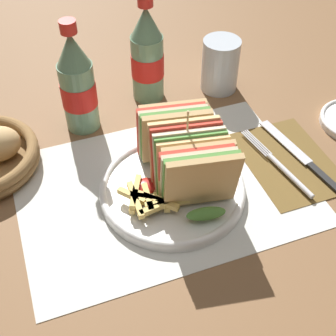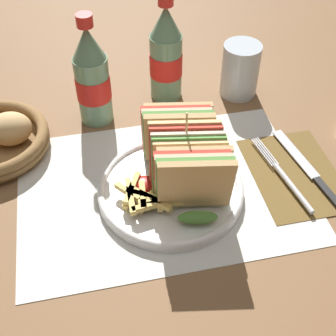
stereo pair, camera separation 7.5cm
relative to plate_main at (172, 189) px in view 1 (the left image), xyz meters
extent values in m
plane|color=brown|center=(0.02, -0.01, -0.01)|extent=(4.00, 4.00, 0.00)
cube|color=silver|center=(-0.01, 0.01, -0.01)|extent=(0.47, 0.33, 0.00)
cylinder|color=white|center=(0.00, 0.00, 0.00)|extent=(0.24, 0.24, 0.01)
torus|color=white|center=(0.00, 0.00, 0.00)|extent=(0.24, 0.24, 0.01)
cube|color=tan|center=(0.02, -0.06, 0.07)|extent=(0.11, 0.05, 0.11)
cube|color=#518E3D|center=(0.02, -0.05, 0.07)|extent=(0.11, 0.05, 0.11)
cube|color=beige|center=(0.03, -0.04, 0.06)|extent=(0.11, 0.05, 0.11)
cube|color=red|center=(0.03, -0.03, 0.06)|extent=(0.11, 0.05, 0.11)
cube|color=tan|center=(0.03, -0.02, 0.06)|extent=(0.11, 0.05, 0.11)
ellipsoid|color=#518E3D|center=(0.02, -0.08, 0.02)|extent=(0.06, 0.03, 0.02)
cube|color=tan|center=(0.02, -0.03, 0.06)|extent=(0.11, 0.05, 0.11)
cube|color=#518E3D|center=(0.02, -0.02, 0.06)|extent=(0.11, 0.05, 0.11)
cube|color=beige|center=(0.02, -0.01, 0.06)|extent=(0.11, 0.05, 0.11)
cube|color=red|center=(0.02, 0.00, 0.07)|extent=(0.11, 0.05, 0.11)
cube|color=tan|center=(0.03, 0.01, 0.07)|extent=(0.11, 0.05, 0.11)
ellipsoid|color=#518E3D|center=(0.02, -0.03, 0.02)|extent=(0.06, 0.03, 0.02)
cube|color=tan|center=(0.02, 0.05, 0.07)|extent=(0.11, 0.05, 0.11)
cube|color=#518E3D|center=(0.02, 0.06, 0.07)|extent=(0.11, 0.05, 0.11)
cube|color=beige|center=(0.03, 0.07, 0.06)|extent=(0.11, 0.05, 0.11)
cube|color=red|center=(0.03, 0.07, 0.06)|extent=(0.11, 0.05, 0.11)
cube|color=tan|center=(0.03, 0.08, 0.06)|extent=(0.11, 0.05, 0.11)
ellipsoid|color=#518E3D|center=(0.02, 0.02, 0.02)|extent=(0.06, 0.03, 0.02)
cylinder|color=tan|center=(0.02, 0.00, 0.08)|extent=(0.00, 0.00, 0.14)
cube|color=#E5C166|center=(-0.02, -0.02, 0.01)|extent=(0.03, 0.06, 0.01)
cube|color=#E5C166|center=(-0.07, -0.01, 0.01)|extent=(0.03, 0.05, 0.01)
cube|color=#E5C166|center=(-0.04, -0.02, 0.01)|extent=(0.05, 0.05, 0.01)
cube|color=#E5C166|center=(-0.03, 0.00, 0.01)|extent=(0.02, 0.05, 0.01)
cube|color=#E5C166|center=(-0.02, -0.04, 0.02)|extent=(0.07, 0.02, 0.01)
cube|color=#E5C166|center=(-0.05, -0.02, 0.02)|extent=(0.02, 0.06, 0.01)
cube|color=#E5C166|center=(-0.04, -0.03, 0.02)|extent=(0.06, 0.04, 0.01)
cube|color=#E5C166|center=(-0.04, -0.03, 0.02)|extent=(0.06, 0.06, 0.01)
cube|color=#E5C166|center=(-0.04, -0.05, 0.02)|extent=(0.06, 0.02, 0.01)
cube|color=#E5C166|center=(-0.07, -0.01, 0.02)|extent=(0.04, 0.04, 0.01)
cube|color=#E5C166|center=(-0.06, -0.01, 0.02)|extent=(0.04, 0.06, 0.01)
cube|color=#E5C166|center=(-0.07, -0.02, 0.02)|extent=(0.01, 0.07, 0.01)
ellipsoid|color=maroon|center=(-0.04, 0.01, 0.02)|extent=(0.04, 0.03, 0.01)
cube|color=brown|center=(0.22, 0.00, -0.01)|extent=(0.14, 0.20, 0.00)
cylinder|color=silver|center=(0.20, -0.04, 0.00)|extent=(0.03, 0.11, 0.01)
cylinder|color=silver|center=(0.18, 0.05, 0.00)|extent=(0.01, 0.07, 0.00)
cylinder|color=silver|center=(0.18, 0.05, 0.00)|extent=(0.01, 0.07, 0.00)
cylinder|color=silver|center=(0.18, 0.06, 0.00)|extent=(0.01, 0.07, 0.00)
cylinder|color=silver|center=(0.19, 0.06, 0.00)|extent=(0.01, 0.07, 0.00)
cube|color=black|center=(0.25, -0.06, 0.00)|extent=(0.03, 0.09, 0.00)
cube|color=silver|center=(0.23, 0.04, 0.00)|extent=(0.04, 0.13, 0.00)
cylinder|color=slate|center=(-0.10, 0.22, 0.06)|extent=(0.06, 0.06, 0.13)
cylinder|color=red|center=(-0.10, 0.22, 0.06)|extent=(0.06, 0.06, 0.05)
cone|color=slate|center=(-0.10, 0.22, 0.15)|extent=(0.06, 0.06, 0.06)
cylinder|color=red|center=(-0.10, 0.22, 0.19)|extent=(0.03, 0.03, 0.02)
cylinder|color=slate|center=(0.05, 0.27, 0.06)|extent=(0.06, 0.06, 0.13)
cylinder|color=red|center=(0.05, 0.27, 0.06)|extent=(0.06, 0.06, 0.05)
cone|color=slate|center=(0.05, 0.27, 0.15)|extent=(0.06, 0.06, 0.06)
cylinder|color=red|center=(0.05, 0.27, 0.19)|extent=(0.03, 0.03, 0.02)
cylinder|color=silver|center=(0.19, 0.25, 0.04)|extent=(0.07, 0.07, 0.11)
camera|label=1|loc=(-0.18, -0.48, 0.56)|focal=50.00mm
camera|label=2|loc=(-0.11, -0.50, 0.56)|focal=50.00mm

